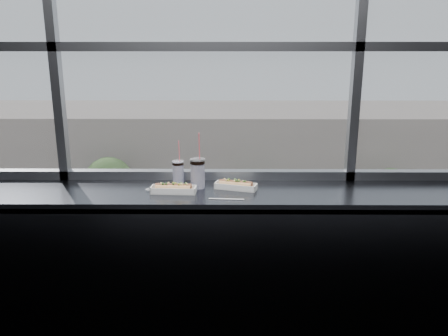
{
  "coord_description": "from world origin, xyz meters",
  "views": [
    {
      "loc": [
        0.14,
        -1.46,
        1.96
      ],
      "look_at": [
        0.12,
        1.23,
        1.25
      ],
      "focal_mm": 35.0,
      "sensor_mm": 36.0,
      "label": 1
    }
  ],
  "objects_px": {
    "hotdog_tray_left": "(174,188)",
    "wrapper": "(151,189)",
    "car_far_b": "(258,238)",
    "soda_cup_right": "(198,172)",
    "car_far_c": "(435,239)",
    "car_near_c": "(184,304)",
    "soda_cup_left": "(178,171)",
    "tree_left": "(109,181)",
    "tree_right": "(390,189)",
    "tree_center": "(256,189)",
    "pedestrian_c": "(274,215)",
    "pedestrian_a": "(138,222)",
    "loose_straw": "(226,199)",
    "hotdog_tray_right": "(236,185)",
    "car_near_b": "(69,304)",
    "car_far_a": "(92,238)",
    "pedestrian_b": "(192,211)"
  },
  "relations": [
    {
      "from": "car_far_c",
      "to": "hotdog_tray_right",
      "type": "bearing_deg",
      "value": 148.5
    },
    {
      "from": "car_far_b",
      "to": "pedestrian_a",
      "type": "bearing_deg",
      "value": 74.25
    },
    {
      "from": "tree_left",
      "to": "car_near_c",
      "type": "bearing_deg",
      "value": -60.9
    },
    {
      "from": "car_near_c",
      "to": "car_near_b",
      "type": "bearing_deg",
      "value": 91.93
    },
    {
      "from": "car_near_c",
      "to": "car_far_b",
      "type": "relative_size",
      "value": 1.07
    },
    {
      "from": "car_far_c",
      "to": "car_near_c",
      "type": "xyz_separation_m",
      "value": [
        -15.93,
        -8.0,
        0.06
      ]
    },
    {
      "from": "soda_cup_right",
      "to": "wrapper",
      "type": "bearing_deg",
      "value": -165.68
    },
    {
      "from": "soda_cup_right",
      "to": "hotdog_tray_left",
      "type": "bearing_deg",
      "value": -142.91
    },
    {
      "from": "car_far_b",
      "to": "pedestrian_b",
      "type": "distance_m",
      "value": 6.85
    },
    {
      "from": "loose_straw",
      "to": "tree_left",
      "type": "distance_m",
      "value": 30.91
    },
    {
      "from": "car_far_b",
      "to": "tree_right",
      "type": "bearing_deg",
      "value": -65.18
    },
    {
      "from": "car_far_b",
      "to": "soda_cup_right",
      "type": "bearing_deg",
      "value": 177.74
    },
    {
      "from": "pedestrian_b",
      "to": "tree_right",
      "type": "relative_size",
      "value": 0.44
    },
    {
      "from": "wrapper",
      "to": "car_far_b",
      "type": "bearing_deg",
      "value": 83.97
    },
    {
      "from": "car_near_c",
      "to": "tree_right",
      "type": "height_order",
      "value": "tree_right"
    },
    {
      "from": "loose_straw",
      "to": "hotdog_tray_left",
      "type": "bearing_deg",
      "value": 162.41
    },
    {
      "from": "car_far_a",
      "to": "tree_left",
      "type": "bearing_deg",
      "value": 1.76
    },
    {
      "from": "wrapper",
      "to": "car_far_a",
      "type": "height_order",
      "value": "wrapper"
    },
    {
      "from": "wrapper",
      "to": "pedestrian_a",
      "type": "distance_m",
      "value": 30.04
    },
    {
      "from": "tree_left",
      "to": "tree_center",
      "type": "relative_size",
      "value": 1.19
    },
    {
      "from": "wrapper",
      "to": "hotdog_tray_right",
      "type": "bearing_deg",
      "value": 4.77
    },
    {
      "from": "wrapper",
      "to": "pedestrian_a",
      "type": "bearing_deg",
      "value": 102.59
    },
    {
      "from": "car_near_c",
      "to": "car_far_a",
      "type": "bearing_deg",
      "value": 42.96
    },
    {
      "from": "car_far_a",
      "to": "car_far_b",
      "type": "relative_size",
      "value": 0.96
    },
    {
      "from": "car_near_c",
      "to": "tree_center",
      "type": "bearing_deg",
      "value": -17.63
    },
    {
      "from": "pedestrian_c",
      "to": "pedestrian_b",
      "type": "xyz_separation_m",
      "value": [
        -6.24,
        0.95,
        -0.08
      ]
    },
    {
      "from": "pedestrian_c",
      "to": "pedestrian_a",
      "type": "relative_size",
      "value": 1.19
    },
    {
      "from": "tree_center",
      "to": "car_near_b",
      "type": "bearing_deg",
      "value": -129.57
    },
    {
      "from": "soda_cup_right",
      "to": "loose_straw",
      "type": "distance_m",
      "value": 0.33
    },
    {
      "from": "soda_cup_right",
      "to": "car_far_b",
      "type": "xyz_separation_m",
      "value": [
        2.27,
        24.21,
        -11.19
      ]
    },
    {
      "from": "soda_cup_left",
      "to": "car_far_a",
      "type": "xyz_separation_m",
      "value": [
        -8.72,
        24.12,
        -11.2
      ]
    },
    {
      "from": "car_far_b",
      "to": "tree_right",
      "type": "height_order",
      "value": "tree_right"
    },
    {
      "from": "hotdog_tray_right",
      "to": "pedestrian_b",
      "type": "xyz_separation_m",
      "value": [
        -2.77,
        29.14,
        -11.03
      ]
    },
    {
      "from": "loose_straw",
      "to": "pedestrian_a",
      "type": "relative_size",
      "value": 0.11
    },
    {
      "from": "soda_cup_left",
      "to": "tree_right",
      "type": "xyz_separation_m",
      "value": [
        12.45,
        28.12,
        -8.93
      ]
    },
    {
      "from": "car_far_b",
      "to": "loose_straw",
      "type": "bearing_deg",
      "value": 178.23
    },
    {
      "from": "loose_straw",
      "to": "car_near_b",
      "type": "bearing_deg",
      "value": 119.22
    },
    {
      "from": "pedestrian_c",
      "to": "hotdog_tray_right",
      "type": "bearing_deg",
      "value": 82.97
    },
    {
      "from": "hotdog_tray_right",
      "to": "car_near_b",
      "type": "distance_m",
      "value": 21.16
    },
    {
      "from": "soda_cup_left",
      "to": "car_near_b",
      "type": "distance_m",
      "value": 20.96
    },
    {
      "from": "hotdog_tray_left",
      "to": "hotdog_tray_right",
      "type": "height_order",
      "value": "hotdog_tray_left"
    },
    {
      "from": "hotdog_tray_right",
      "to": "pedestrian_c",
      "type": "bearing_deg",
      "value": 100.0
    },
    {
      "from": "wrapper",
      "to": "car_near_b",
      "type": "height_order",
      "value": "wrapper"
    },
    {
      "from": "car_far_b",
      "to": "pedestrian_c",
      "type": "height_order",
      "value": "pedestrian_c"
    },
    {
      "from": "hotdog_tray_left",
      "to": "wrapper",
      "type": "height_order",
      "value": "hotdog_tray_left"
    },
    {
      "from": "car_far_c",
      "to": "tree_left",
      "type": "relative_size",
      "value": 1.04
    },
    {
      "from": "soda_cup_left",
      "to": "tree_left",
      "type": "distance_m",
      "value": 30.53
    },
    {
      "from": "pedestrian_b",
      "to": "tree_left",
      "type": "height_order",
      "value": "tree_left"
    },
    {
      "from": "car_near_c",
      "to": "car_far_b",
      "type": "bearing_deg",
      "value": -25.59
    },
    {
      "from": "soda_cup_left",
      "to": "car_far_c",
      "type": "height_order",
      "value": "soda_cup_left"
    }
  ]
}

